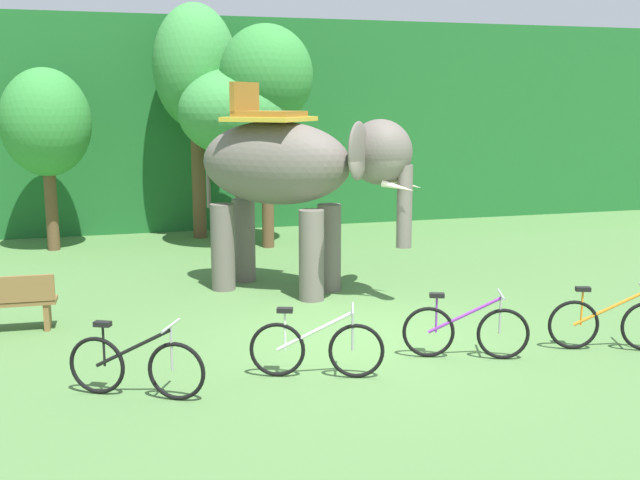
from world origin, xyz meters
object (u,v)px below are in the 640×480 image
object	(u,v)px
elephant	(292,172)
bike_black	(136,366)
tree_center	(195,69)
tree_far_right	(46,123)
bike_purple	(465,331)
bike_white	(316,348)
bike_orange	(610,323)
tree_right	(266,78)
tree_left	(239,113)
wooden_bench	(4,302)

from	to	relation	value
elephant	bike_black	world-z (taller)	elephant
tree_center	bike_black	size ratio (longest dim) A/B	3.75
tree_far_right	bike_purple	xyz separation A→B (m)	(5.84, -9.47, -2.55)
bike_white	bike_orange	world-z (taller)	same
tree_far_right	bike_black	distance (m)	10.08
tree_right	bike_orange	distance (m)	9.85
tree_far_right	elephant	xyz separation A→B (m)	(4.45, -5.32, -0.73)
elephant	bike_orange	bearing A→B (deg)	-51.57
bike_black	tree_center	bearing A→B (deg)	78.96
tree_far_right	tree_left	bearing A→B (deg)	-9.04
tree_left	bike_purple	distance (m)	9.33
tree_left	elephant	distance (m)	4.73
tree_center	bike_white	size ratio (longest dim) A/B	3.54
tree_center	bike_purple	world-z (taller)	tree_center
elephant	wooden_bench	size ratio (longest dim) A/B	2.53
tree_far_right	bike_white	bearing A→B (deg)	-68.90
tree_right	tree_center	bearing A→B (deg)	129.20
tree_far_right	tree_center	bearing A→B (deg)	11.02
tree_center	elephant	xyz separation A→B (m)	(0.95, -6.00, -2.00)
tree_right	bike_orange	bearing A→B (deg)	-70.74
tree_center	wooden_bench	size ratio (longest dim) A/B	3.83
tree_left	bike_white	world-z (taller)	tree_left
tree_far_right	bike_black	size ratio (longest dim) A/B	2.71
tree_left	elephant	size ratio (longest dim) A/B	1.10
tree_far_right	bike_black	xyz separation A→B (m)	(1.49, -9.64, -2.55)
bike_purple	bike_black	bearing A→B (deg)	-177.78
elephant	bike_black	bearing A→B (deg)	-124.48
bike_white	elephant	bearing A→B (deg)	80.10
elephant	bike_black	distance (m)	5.55
tree_left	bike_white	distance (m)	9.36
tree_far_right	wooden_bench	world-z (taller)	tree_far_right
tree_left	bike_purple	bearing A→B (deg)	-80.21
tree_right	wooden_bench	distance (m)	8.33
elephant	bike_white	world-z (taller)	elephant
wooden_bench	tree_left	bearing A→B (deg)	51.53
bike_black	bike_purple	distance (m)	4.36
tree_far_right	bike_orange	size ratio (longest dim) A/B	2.58
bike_purple	bike_orange	distance (m)	2.11
elephant	wooden_bench	world-z (taller)	elephant
tree_right	bike_purple	world-z (taller)	tree_right
bike_black	bike_purple	xyz separation A→B (m)	(4.35, 0.17, 0.00)
tree_right	bike_white	world-z (taller)	tree_right
bike_white	bike_purple	bearing A→B (deg)	3.53
tree_far_right	bike_orange	xyz separation A→B (m)	(7.94, -9.72, -2.55)
bike_purple	bike_orange	bearing A→B (deg)	-6.66
tree_left	bike_white	xyz separation A→B (m)	(-0.62, -8.92, -2.77)
tree_left	elephant	bearing A→B (deg)	-88.42
tree_left	tree_right	distance (m)	1.06
tree_right	bike_black	size ratio (longest dim) A/B	3.35
tree_far_right	tree_right	bearing A→B (deg)	-12.06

